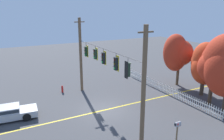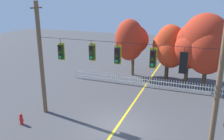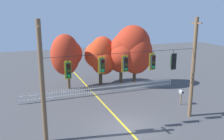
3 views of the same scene
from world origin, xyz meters
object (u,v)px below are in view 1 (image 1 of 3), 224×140
(traffic_signal_southbound_primary, at_px, (95,54))
(traffic_signal_northbound_primary, at_px, (104,58))
(roadside_mailbox, at_px, (178,125))
(autumn_maple_mid, at_px, (208,64))
(traffic_signal_westbound_side, at_px, (116,64))
(autumn_oak_far_east, at_px, (217,66))
(traffic_signal_eastbound_side, at_px, (86,51))
(traffic_signal_northbound_secondary, at_px, (128,70))
(autumn_maple_near_fence, at_px, (177,53))
(parked_car, at_px, (7,113))
(fire_hydrant, at_px, (62,89))

(traffic_signal_southbound_primary, xyz_separation_m, traffic_signal_northbound_primary, (1.70, 0.00, -0.05))
(traffic_signal_northbound_primary, xyz_separation_m, roadside_mailbox, (6.64, 2.36, -3.66))
(autumn_maple_mid, bearing_deg, traffic_signal_westbound_side, -88.52)
(traffic_signal_southbound_primary, bearing_deg, autumn_maple_mid, 71.59)
(traffic_signal_southbound_primary, relative_size, autumn_oak_far_east, 0.22)
(traffic_signal_eastbound_side, xyz_separation_m, traffic_signal_northbound_secondary, (7.85, -0.02, 0.03))
(roadside_mailbox, bearing_deg, traffic_signal_northbound_primary, -160.43)
(traffic_signal_eastbound_side, height_order, traffic_signal_westbound_side, same)
(traffic_signal_northbound_primary, xyz_separation_m, traffic_signal_northbound_secondary, (3.88, -0.02, -0.07))
(traffic_signal_northbound_secondary, bearing_deg, traffic_signal_westbound_side, 179.34)
(autumn_maple_near_fence, xyz_separation_m, autumn_maple_mid, (4.10, 0.22, -0.43))
(traffic_signal_westbound_side, xyz_separation_m, autumn_maple_mid, (-0.28, 10.78, -1.33))
(roadside_mailbox, bearing_deg, traffic_signal_southbound_primary, -164.19)
(traffic_signal_eastbound_side, bearing_deg, parked_car, -76.46)
(traffic_signal_westbound_side, height_order, roadside_mailbox, traffic_signal_westbound_side)
(traffic_signal_westbound_side, xyz_separation_m, parked_car, (-4.25, -7.86, -4.18))
(autumn_oak_far_east, bearing_deg, traffic_signal_northbound_secondary, -90.11)
(autumn_oak_far_east, relative_size, roadside_mailbox, 4.33)
(autumn_maple_near_fence, xyz_separation_m, roadside_mailbox, (8.85, -8.20, -2.76))
(traffic_signal_southbound_primary, xyz_separation_m, parked_car, (-0.38, -7.85, -4.23))
(traffic_signal_northbound_secondary, distance_m, parked_car, 10.67)
(fire_hydrant, bearing_deg, traffic_signal_southbound_primary, 26.18)
(traffic_signal_northbound_primary, distance_m, autumn_maple_near_fence, 10.82)
(traffic_signal_eastbound_side, height_order, traffic_signal_southbound_primary, same)
(roadside_mailbox, bearing_deg, parked_car, -130.49)
(autumn_maple_near_fence, height_order, autumn_maple_mid, autumn_maple_near_fence)
(traffic_signal_northbound_primary, distance_m, autumn_oak_far_east, 10.27)
(traffic_signal_eastbound_side, xyz_separation_m, traffic_signal_westbound_side, (6.14, 0.00, 0.09))
(autumn_oak_far_east, xyz_separation_m, fire_hydrant, (-9.91, -11.58, -3.49))
(parked_car, bearing_deg, traffic_signal_eastbound_side, 103.54)
(autumn_oak_far_east, xyz_separation_m, roadside_mailbox, (2.74, -7.09, -2.74))
(autumn_oak_far_east, height_order, parked_car, autumn_oak_far_east)
(traffic_signal_southbound_primary, relative_size, fire_hydrant, 1.71)
(traffic_signal_southbound_primary, distance_m, roadside_mailbox, 9.43)
(traffic_signal_northbound_secondary, bearing_deg, autumn_oak_far_east, 89.89)
(traffic_signal_southbound_primary, distance_m, autumn_maple_mid, 11.45)
(autumn_oak_far_east, relative_size, fire_hydrant, 7.72)
(traffic_signal_eastbound_side, distance_m, roadside_mailbox, 11.44)
(traffic_signal_westbound_side, xyz_separation_m, fire_hydrant, (-8.19, -2.12, -4.40))
(autumn_oak_far_east, distance_m, roadside_mailbox, 8.08)
(traffic_signal_northbound_secondary, bearing_deg, traffic_signal_eastbound_side, 179.86)
(traffic_signal_westbound_side, height_order, traffic_signal_northbound_secondary, same)
(autumn_maple_mid, bearing_deg, fire_hydrant, -121.50)
(traffic_signal_northbound_primary, relative_size, traffic_signal_westbound_side, 0.98)
(roadside_mailbox, bearing_deg, traffic_signal_northbound_secondary, -139.24)
(traffic_signal_westbound_side, bearing_deg, traffic_signal_eastbound_side, -180.00)
(traffic_signal_northbound_primary, bearing_deg, traffic_signal_westbound_side, 0.01)
(traffic_signal_southbound_primary, distance_m, fire_hydrant, 6.55)
(traffic_signal_northbound_secondary, bearing_deg, parked_car, -127.27)
(autumn_oak_far_east, height_order, roadside_mailbox, autumn_oak_far_east)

